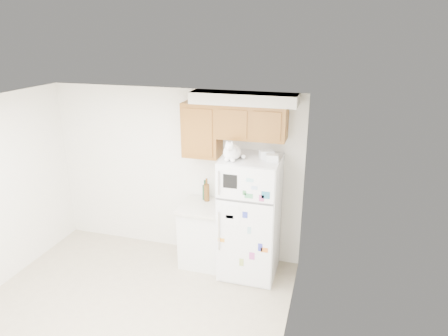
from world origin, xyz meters
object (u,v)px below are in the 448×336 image
at_px(storage_box_back, 267,154).
at_px(bottle_green, 205,190).
at_px(cat, 232,152).
at_px(storage_box_front, 272,158).
at_px(refrigerator, 250,218).
at_px(bottle_amber, 207,190).
at_px(base_counter, 204,234).

height_order(storage_box_back, bottle_green, storage_box_back).
distance_m(cat, storage_box_front, 0.51).
xyz_separation_m(refrigerator, bottle_amber, (-0.69, 0.23, 0.24)).
bearing_deg(bottle_amber, cat, -38.06).
height_order(base_counter, cat, cat).
distance_m(base_counter, bottle_green, 0.64).
height_order(refrigerator, bottle_amber, refrigerator).
bearing_deg(refrigerator, bottle_amber, 161.89).
xyz_separation_m(base_counter, storage_box_back, (0.87, -0.00, 1.29)).
relative_size(storage_box_back, storage_box_front, 1.20).
relative_size(base_counter, storage_box_front, 6.13).
xyz_separation_m(base_counter, bottle_amber, (0.00, 0.15, 0.63)).
height_order(storage_box_front, bottle_amber, storage_box_front).
bearing_deg(storage_box_back, storage_box_front, -75.87).
height_order(refrigerator, cat, cat).
bearing_deg(base_counter, refrigerator, -6.09).
bearing_deg(cat, bottle_amber, 141.94).
height_order(refrigerator, storage_box_back, storage_box_back).
height_order(base_counter, storage_box_back, storage_box_back).
xyz_separation_m(storage_box_back, bottle_amber, (-0.87, 0.16, -0.66)).
bearing_deg(base_counter, cat, -24.51).
distance_m(refrigerator, storage_box_front, 0.94).
height_order(base_counter, storage_box_front, storage_box_front).
bearing_deg(bottle_amber, storage_box_back, -10.15).
height_order(storage_box_back, bottle_amber, storage_box_back).
bearing_deg(storage_box_back, bottle_green, 144.94).
relative_size(base_counter, bottle_amber, 2.68).
relative_size(cat, bottle_green, 1.35).
bearing_deg(storage_box_back, refrigerator, 177.23).
bearing_deg(storage_box_back, bottle_amber, 146.59).
relative_size(cat, storage_box_back, 2.26).
relative_size(refrigerator, bottle_green, 5.65).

